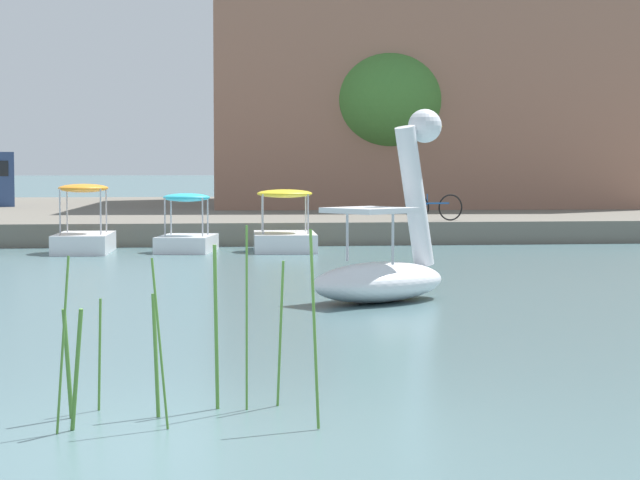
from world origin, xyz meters
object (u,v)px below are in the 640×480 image
at_px(pedal_boat_cyan, 187,235).
at_px(pedal_boat_yellow, 285,232).
at_px(swan_boat, 385,259).
at_px(tree_broadleaf_right, 387,102).
at_px(pedal_boat_orange, 84,232).
at_px(bicycle_parked, 434,207).

bearing_deg(pedal_boat_cyan, pedal_boat_yellow, 0.89).
bearing_deg(swan_boat, pedal_boat_cyan, 104.91).
bearing_deg(tree_broadleaf_right, pedal_boat_yellow, -111.71).
xyz_separation_m(pedal_boat_yellow, pedal_boat_orange, (-4.73, -0.00, 0.03)).
height_order(swan_boat, pedal_boat_yellow, swan_boat).
bearing_deg(pedal_boat_orange, swan_boat, -64.13).
xyz_separation_m(swan_boat, tree_broadleaf_right, (3.79, 21.87, 3.49)).
xyz_separation_m(pedal_boat_cyan, tree_broadleaf_right, (6.69, 10.99, 3.73)).
bearing_deg(pedal_boat_yellow, pedal_boat_cyan, -179.11).
distance_m(pedal_boat_cyan, pedal_boat_orange, 2.40).
distance_m(swan_boat, bicycle_parked, 13.69).
xyz_separation_m(pedal_boat_cyan, pedal_boat_orange, (-2.40, 0.03, 0.08)).
distance_m(swan_boat, tree_broadleaf_right, 22.47).
relative_size(pedal_boat_orange, bicycle_parked, 1.50).
xyz_separation_m(pedal_boat_yellow, tree_broadleaf_right, (4.36, 10.95, 3.68)).
relative_size(swan_boat, pedal_boat_yellow, 1.22).
distance_m(pedal_boat_yellow, pedal_boat_cyan, 2.33).
bearing_deg(tree_broadleaf_right, pedal_boat_orange, -129.66).
height_order(swan_boat, pedal_boat_cyan, swan_boat).
bearing_deg(pedal_boat_yellow, pedal_boat_orange, -179.95).
xyz_separation_m(swan_boat, bicycle_parked, (3.54, 13.22, 0.30)).
relative_size(swan_boat, tree_broadleaf_right, 0.55).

